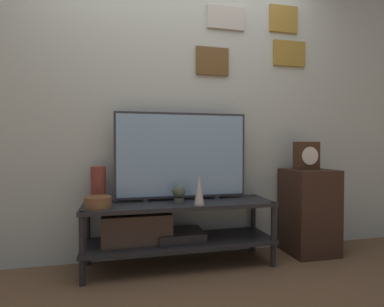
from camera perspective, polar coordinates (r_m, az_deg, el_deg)
The scene contains 10 objects.
ground_plane at distance 2.29m, azimuth -0.97°, elevation -22.85°, with size 12.00×12.00×0.00m, color brown.
wall_back at distance 2.62m, azimuth -3.30°, elevation 10.52°, with size 6.40×0.08×2.70m.
media_console at distance 2.39m, azimuth -5.16°, elevation -13.67°, with size 1.47×0.42×0.50m.
television at distance 2.43m, azimuth -1.91°, elevation -0.37°, with size 1.07×0.05×0.71m.
vase_slim_bronze at distance 2.25m, azimuth 1.38°, elevation -7.04°, with size 0.08×0.08×0.22m.
vase_wide_bowl at distance 2.25m, azimuth -17.43°, elevation -8.86°, with size 0.18×0.18×0.08m.
vase_tall_ceramic at distance 2.43m, azimuth -17.42°, elevation -5.70°, with size 0.11×0.11×0.28m.
decorative_bust at distance 2.33m, azimuth -2.51°, elevation -7.48°, with size 0.10×0.10×0.14m.
side_table at distance 2.87m, azimuth 21.35°, elevation -10.19°, with size 0.40×0.38×0.74m.
mantel_clock at distance 2.80m, azimuth 20.96°, elevation -0.39°, with size 0.21×0.11×0.24m.
Camera 1 is at (-0.45, -2.04, 0.94)m, focal length 28.00 mm.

